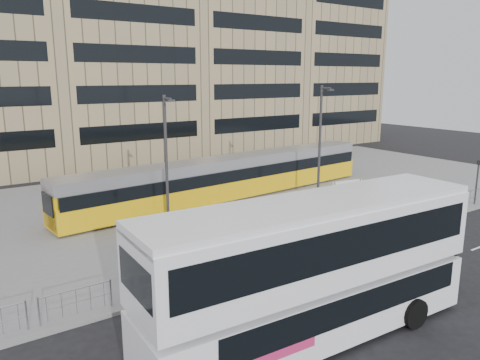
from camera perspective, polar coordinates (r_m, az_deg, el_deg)
ground at (r=22.80m, az=5.72°, el=-10.25°), size 120.00×120.00×0.00m
plaza at (r=32.31m, az=-8.21°, el=-3.27°), size 64.00×24.00×0.15m
kerb at (r=22.80m, az=5.64°, el=-10.04°), size 64.00×0.25×0.17m
building_row at (r=52.62m, az=-18.52°, el=16.39°), size 70.40×18.40×31.20m
pedestrian_barrier at (r=24.05m, az=8.65°, el=-6.59°), size 32.07×0.07×1.10m
road_markings at (r=20.90m, az=15.18°, el=-12.83°), size 62.00×0.12×0.01m
double_decker_bus at (r=15.97m, az=8.96°, el=-10.32°), size 12.34×3.58×4.89m
tram at (r=33.81m, az=-1.31°, el=0.33°), size 25.60×4.47×3.00m
station_sign at (r=29.24m, az=12.89°, el=-1.51°), size 2.15×0.41×2.48m
ad_panel at (r=24.94m, az=11.19°, el=-5.99°), size 0.76×0.21×1.43m
pedestrian at (r=24.79m, az=-4.17°, el=-5.83°), size 0.51×0.69×1.72m
traffic_light_west at (r=21.89m, az=2.32°, el=-5.24°), size 0.18×0.21×3.10m
traffic_light_east at (r=35.86m, az=26.97°, el=0.42°), size 0.19×0.22×3.10m
lamp_post_west at (r=28.04m, az=-8.95°, el=3.18°), size 0.45×1.04×7.61m
lamp_post_east at (r=33.34m, az=9.78°, el=5.02°), size 0.45×1.04×8.06m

